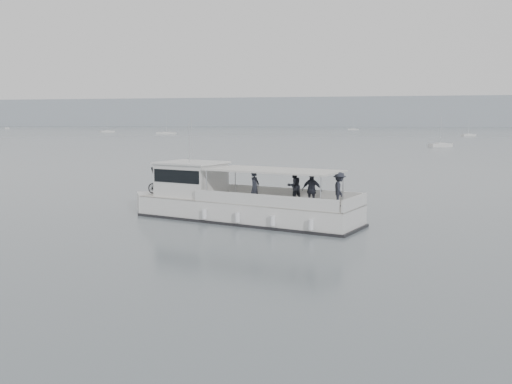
# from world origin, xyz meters

# --- Properties ---
(ground) EXTENTS (1400.00, 1400.00, 0.00)m
(ground) POSITION_xyz_m (0.00, 0.00, 0.00)
(ground) COLOR slate
(ground) RESTS_ON ground
(headland) EXTENTS (1400.00, 90.00, 28.00)m
(headland) POSITION_xyz_m (0.00, 560.00, 14.00)
(headland) COLOR #939EA8
(headland) RESTS_ON ground
(tour_boat) EXTENTS (14.02, 7.02, 5.93)m
(tour_boat) POSITION_xyz_m (4.10, 2.92, 0.97)
(tour_boat) COLOR silver
(tour_boat) RESTS_ON ground
(moored_fleet) EXTENTS (455.27, 345.87, 11.08)m
(moored_fleet) POSITION_xyz_m (-32.75, 202.04, 0.36)
(moored_fleet) COLOR silver
(moored_fleet) RESTS_ON ground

